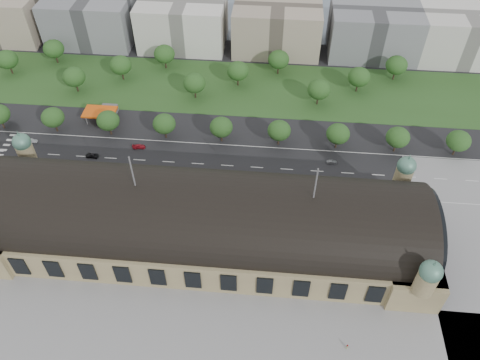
# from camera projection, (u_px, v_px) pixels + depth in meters

# --- Properties ---
(ground) EXTENTS (900.00, 900.00, 0.00)m
(ground) POSITION_uv_depth(u_px,v_px,m) (204.00, 240.00, 161.78)
(ground) COLOR black
(ground) RESTS_ON ground
(station) EXTENTS (150.00, 48.40, 44.30)m
(station) POSITION_uv_depth(u_px,v_px,m) (202.00, 221.00, 154.46)
(station) COLOR tan
(station) RESTS_ON ground
(road_slab) EXTENTS (260.00, 26.00, 0.10)m
(road_slab) POSITION_uv_depth(u_px,v_px,m) (168.00, 162.00, 189.62)
(road_slab) COLOR black
(road_slab) RESTS_ON ground
(grass_belt) EXTENTS (300.00, 45.00, 0.10)m
(grass_belt) POSITION_uv_depth(u_px,v_px,m) (201.00, 86.00, 227.75)
(grass_belt) COLOR #2A4E1F
(grass_belt) RESTS_ON ground
(petrol_station) EXTENTS (14.00, 13.00, 5.05)m
(petrol_station) POSITION_uv_depth(u_px,v_px,m) (105.00, 111.00, 208.75)
(petrol_station) COLOR #DA500C
(petrol_station) RESTS_ON ground
(office_1) EXTENTS (45.00, 32.00, 24.00)m
(office_1) POSITION_uv_depth(u_px,v_px,m) (2.00, 14.00, 254.48)
(office_1) COLOR tan
(office_1) RESTS_ON ground
(office_2) EXTENTS (45.00, 32.00, 24.00)m
(office_2) POSITION_uv_depth(u_px,v_px,m) (91.00, 18.00, 251.30)
(office_2) COLOR gray
(office_2) RESTS_ON ground
(office_3) EXTENTS (45.00, 32.00, 24.00)m
(office_3) POSITION_uv_depth(u_px,v_px,m) (183.00, 22.00, 248.13)
(office_3) COLOR silver
(office_3) RESTS_ON ground
(office_4) EXTENTS (45.00, 32.00, 24.00)m
(office_4) POSITION_uv_depth(u_px,v_px,m) (277.00, 26.00, 244.95)
(office_4) COLOR tan
(office_4) RESTS_ON ground
(office_5) EXTENTS (45.00, 32.00, 24.00)m
(office_5) POSITION_uv_depth(u_px,v_px,m) (373.00, 31.00, 241.77)
(office_5) COLOR gray
(office_5) RESTS_ON ground
(office_6) EXTENTS (45.00, 32.00, 24.00)m
(office_6) POSITION_uv_depth(u_px,v_px,m) (463.00, 35.00, 238.92)
(office_6) COLOR silver
(office_6) RESTS_ON ground
(tree_row_2) EXTENTS (9.60, 9.60, 11.52)m
(tree_row_2) POSITION_uv_depth(u_px,v_px,m) (53.00, 117.00, 198.12)
(tree_row_2) COLOR #2D2116
(tree_row_2) RESTS_ON ground
(tree_row_3) EXTENTS (9.60, 9.60, 11.52)m
(tree_row_3) POSITION_uv_depth(u_px,v_px,m) (108.00, 121.00, 196.60)
(tree_row_3) COLOR #2D2116
(tree_row_3) RESTS_ON ground
(tree_row_4) EXTENTS (9.60, 9.60, 11.52)m
(tree_row_4) POSITION_uv_depth(u_px,v_px,m) (164.00, 124.00, 195.07)
(tree_row_4) COLOR #2D2116
(tree_row_4) RESTS_ON ground
(tree_row_5) EXTENTS (9.60, 9.60, 11.52)m
(tree_row_5) POSITION_uv_depth(u_px,v_px,m) (221.00, 127.00, 193.55)
(tree_row_5) COLOR #2D2116
(tree_row_5) RESTS_ON ground
(tree_row_6) EXTENTS (9.60, 9.60, 11.52)m
(tree_row_6) POSITION_uv_depth(u_px,v_px,m) (279.00, 130.00, 192.02)
(tree_row_6) COLOR #2D2116
(tree_row_6) RESTS_ON ground
(tree_row_7) EXTENTS (9.60, 9.60, 11.52)m
(tree_row_7) POSITION_uv_depth(u_px,v_px,m) (338.00, 134.00, 190.50)
(tree_row_7) COLOR #2D2116
(tree_row_7) RESTS_ON ground
(tree_row_8) EXTENTS (9.60, 9.60, 11.52)m
(tree_row_8) POSITION_uv_depth(u_px,v_px,m) (398.00, 137.00, 188.97)
(tree_row_8) COLOR #2D2116
(tree_row_8) RESTS_ON ground
(tree_row_9) EXTENTS (9.60, 9.60, 11.52)m
(tree_row_9) POSITION_uv_depth(u_px,v_px,m) (459.00, 141.00, 187.45)
(tree_row_9) COLOR #2D2116
(tree_row_9) RESTS_ON ground
(tree_belt_1) EXTENTS (10.40, 10.40, 12.48)m
(tree_belt_1) POSITION_uv_depth(u_px,v_px,m) (7.00, 59.00, 229.52)
(tree_belt_1) COLOR #2D2116
(tree_belt_1) RESTS_ON ground
(tree_belt_2) EXTENTS (10.40, 10.40, 12.48)m
(tree_belt_2) POSITION_uv_depth(u_px,v_px,m) (54.00, 49.00, 236.70)
(tree_belt_2) COLOR #2D2116
(tree_belt_2) RESTS_ON ground
(tree_belt_3) EXTENTS (10.40, 10.40, 12.48)m
(tree_belt_3) POSITION_uv_depth(u_px,v_px,m) (74.00, 77.00, 218.72)
(tree_belt_3) COLOR #2D2116
(tree_belt_3) RESTS_ON ground
(tree_belt_4) EXTENTS (10.40, 10.40, 12.48)m
(tree_belt_4) POSITION_uv_depth(u_px,v_px,m) (121.00, 65.00, 225.90)
(tree_belt_4) COLOR #2D2116
(tree_belt_4) RESTS_ON ground
(tree_belt_5) EXTENTS (10.40, 10.40, 12.48)m
(tree_belt_5) POSITION_uv_depth(u_px,v_px,m) (164.00, 54.00, 233.08)
(tree_belt_5) COLOR #2D2116
(tree_belt_5) RESTS_ON ground
(tree_belt_6) EXTENTS (10.40, 10.40, 12.48)m
(tree_belt_6) POSITION_uv_depth(u_px,v_px,m) (194.00, 83.00, 215.10)
(tree_belt_6) COLOR #2D2116
(tree_belt_6) RESTS_ON ground
(tree_belt_7) EXTENTS (10.40, 10.40, 12.48)m
(tree_belt_7) POSITION_uv_depth(u_px,v_px,m) (238.00, 71.00, 222.28)
(tree_belt_7) COLOR #2D2116
(tree_belt_7) RESTS_ON ground
(tree_belt_8) EXTENTS (10.40, 10.40, 12.48)m
(tree_belt_8) POSITION_uv_depth(u_px,v_px,m) (279.00, 60.00, 229.46)
(tree_belt_8) COLOR #2D2116
(tree_belt_8) RESTS_ON ground
(tree_belt_9) EXTENTS (10.40, 10.40, 12.48)m
(tree_belt_9) POSITION_uv_depth(u_px,v_px,m) (319.00, 90.00, 211.47)
(tree_belt_9) COLOR #2D2116
(tree_belt_9) RESTS_ON ground
(tree_belt_10) EXTENTS (10.40, 10.40, 12.48)m
(tree_belt_10) POSITION_uv_depth(u_px,v_px,m) (359.00, 77.00, 218.66)
(tree_belt_10) COLOR #2D2116
(tree_belt_10) RESTS_ON ground
(tree_belt_11) EXTENTS (10.40, 10.40, 12.48)m
(tree_belt_11) POSITION_uv_depth(u_px,v_px,m) (397.00, 65.00, 225.84)
(tree_belt_11) COLOR #2D2116
(tree_belt_11) RESTS_ON ground
(traffic_car_1) EXTENTS (4.46, 1.62, 1.46)m
(traffic_car_1) POSITION_uv_depth(u_px,v_px,m) (32.00, 141.00, 197.67)
(traffic_car_1) COLOR gray
(traffic_car_1) RESTS_ON ground
(traffic_car_2) EXTENTS (5.35, 2.66, 1.46)m
(traffic_car_2) POSITION_uv_depth(u_px,v_px,m) (92.00, 155.00, 191.26)
(traffic_car_2) COLOR black
(traffic_car_2) RESTS_ON ground
(traffic_car_3) EXTENTS (5.57, 2.83, 1.55)m
(traffic_car_3) POSITION_uv_depth(u_px,v_px,m) (139.00, 147.00, 195.05)
(traffic_car_3) COLOR maroon
(traffic_car_3) RESTS_ON ground
(traffic_car_4) EXTENTS (4.30, 1.97, 1.43)m
(traffic_car_4) POSITION_uv_depth(u_px,v_px,m) (252.00, 178.00, 182.10)
(traffic_car_4) COLOR #1E1B4E
(traffic_car_4) RESTS_ON ground
(traffic_car_5) EXTENTS (4.15, 1.60, 1.35)m
(traffic_car_5) POSITION_uv_depth(u_px,v_px,m) (332.00, 162.00, 188.58)
(traffic_car_5) COLOR #54565B
(traffic_car_5) RESTS_ON ground
(traffic_car_6) EXTENTS (4.98, 2.71, 1.32)m
(traffic_car_6) POSITION_uv_depth(u_px,v_px,m) (387.00, 189.00, 178.18)
(traffic_car_6) COLOR silver
(traffic_car_6) RESTS_ON ground
(parked_car_0) EXTENTS (4.44, 3.79, 1.44)m
(parked_car_0) POSITION_uv_depth(u_px,v_px,m) (40.00, 176.00, 183.08)
(parked_car_0) COLOR black
(parked_car_0) RESTS_ON ground
(parked_car_1) EXTENTS (5.43, 4.84, 1.40)m
(parked_car_1) POSITION_uv_depth(u_px,v_px,m) (76.00, 180.00, 181.36)
(parked_car_1) COLOR maroon
(parked_car_1) RESTS_ON ground
(parked_car_2) EXTENTS (5.05, 4.32, 1.39)m
(parked_car_2) POSITION_uv_depth(u_px,v_px,m) (39.00, 182.00, 180.56)
(parked_car_2) COLOR #1B254C
(parked_car_2) RESTS_ON ground
(parked_car_3) EXTENTS (4.38, 3.95, 1.44)m
(parked_car_3) POSITION_uv_depth(u_px,v_px,m) (68.00, 179.00, 181.70)
(parked_car_3) COLOR #515458
(parked_car_3) RESTS_ON ground
(parked_car_4) EXTENTS (4.64, 4.20, 1.54)m
(parked_car_4) POSITION_uv_depth(u_px,v_px,m) (98.00, 186.00, 179.17)
(parked_car_4) COLOR silver
(parked_car_4) RESTS_ON ground
(parked_car_5) EXTENTS (5.26, 3.89, 1.33)m
(parked_car_5) POSITION_uv_depth(u_px,v_px,m) (102.00, 180.00, 181.54)
(parked_car_5) COLOR gray
(parked_car_5) RESTS_ON ground
(parked_car_6) EXTENTS (5.54, 3.92, 1.49)m
(parked_car_6) POSITION_uv_depth(u_px,v_px,m) (144.00, 182.00, 180.43)
(parked_car_6) COLOR black
(parked_car_6) RESTS_ON ground
(bus_west) EXTENTS (12.74, 3.81, 3.50)m
(bus_west) POSITION_uv_depth(u_px,v_px,m) (224.00, 182.00, 179.14)
(bus_west) COLOR #BE471E
(bus_west) RESTS_ON ground
(bus_mid) EXTENTS (12.03, 3.46, 3.31)m
(bus_mid) POSITION_uv_depth(u_px,v_px,m) (207.00, 181.00, 179.64)
(bus_mid) COLOR silver
(bus_mid) RESTS_ON ground
(bus_east) EXTENTS (12.69, 3.20, 3.52)m
(bus_east) POSITION_uv_depth(u_px,v_px,m) (318.00, 188.00, 176.86)
(bus_east) COLOR beige
(bus_east) RESTS_ON ground
(pedestrian_0) EXTENTS (1.03, 0.77, 1.88)m
(pedestrian_0) POSITION_uv_depth(u_px,v_px,m) (347.00, 347.00, 133.91)
(pedestrian_0) COLOR gray
(pedestrian_0) RESTS_ON ground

